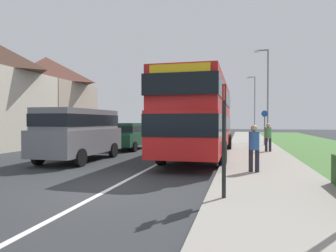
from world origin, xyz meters
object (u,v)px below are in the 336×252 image
at_px(double_decker_bus, 201,114).
at_px(street_lamp_mid, 267,90).
at_px(pedestrian_at_stop, 254,146).
at_px(parked_van_grey, 79,130).
at_px(bus_stop_sign, 224,133).
at_px(pedestrian_walking_away, 268,136).
at_px(cycle_route_sign, 265,126).
at_px(street_lamp_far, 254,101).
at_px(parked_car_dark_green, 128,135).

relative_size(double_decker_bus, street_lamp_mid, 1.45).
xyz_separation_m(pedestrian_at_stop, street_lamp_mid, (1.63, 15.34, 3.38)).
relative_size(parked_van_grey, bus_stop_sign, 1.93).
xyz_separation_m(pedestrian_walking_away, bus_stop_sign, (-1.84, -10.57, 0.56)).
distance_m(pedestrian_walking_away, bus_stop_sign, 10.75).
xyz_separation_m(pedestrian_at_stop, pedestrian_walking_away, (1.05, 7.01, 0.00)).
relative_size(pedestrian_walking_away, cycle_route_sign, 0.66).
relative_size(double_decker_bus, bus_stop_sign, 4.23).
bearing_deg(cycle_route_sign, parked_van_grey, -132.71).
height_order(pedestrian_walking_away, street_lamp_far, street_lamp_far).
bearing_deg(parked_car_dark_green, pedestrian_at_stop, -45.37).
distance_m(cycle_route_sign, street_lamp_far, 20.40).
distance_m(bus_stop_sign, street_lamp_far, 35.26).
bearing_deg(street_lamp_far, double_decker_bus, -97.84).
bearing_deg(pedestrian_at_stop, cycle_route_sign, 84.02).
xyz_separation_m(bus_stop_sign, cycle_route_sign, (1.98, 14.90, -0.11)).
bearing_deg(street_lamp_mid, parked_car_dark_green, -138.23).
distance_m(parked_car_dark_green, pedestrian_at_stop, 10.37).
bearing_deg(street_lamp_mid, cycle_route_sign, -96.25).
bearing_deg(cycle_route_sign, pedestrian_walking_away, -91.80).
height_order(cycle_route_sign, street_lamp_mid, street_lamp_mid).
bearing_deg(street_lamp_mid, pedestrian_walking_away, -93.94).
xyz_separation_m(parked_car_dark_green, pedestrian_at_stop, (7.29, -7.38, 0.06)).
relative_size(parked_car_dark_green, bus_stop_sign, 1.52).
bearing_deg(pedestrian_at_stop, double_decker_bus, 116.73).
xyz_separation_m(double_decker_bus, pedestrian_at_stop, (2.36, -4.68, -1.17)).
bearing_deg(cycle_route_sign, pedestrian_at_stop, -95.98).
height_order(cycle_route_sign, street_lamp_far, street_lamp_far).
height_order(parked_car_dark_green, bus_stop_sign, bus_stop_sign).
bearing_deg(parked_van_grey, parked_car_dark_green, 87.84).
xyz_separation_m(double_decker_bus, parked_van_grey, (-5.13, -2.76, -0.77)).
bearing_deg(bus_stop_sign, cycle_route_sign, 82.45).
bearing_deg(pedestrian_walking_away, parked_car_dark_green, 177.44).
distance_m(pedestrian_at_stop, street_lamp_far, 31.73).
xyz_separation_m(pedestrian_at_stop, cycle_route_sign, (1.19, 11.33, 0.45)).
bearing_deg(bus_stop_sign, parked_van_grey, 140.68).
height_order(parked_van_grey, street_lamp_far, street_lamp_far).
xyz_separation_m(parked_van_grey, pedestrian_at_stop, (7.49, -1.93, -0.40)).
distance_m(parked_car_dark_green, street_lamp_mid, 12.44).
distance_m(pedestrian_walking_away, street_lamp_far, 24.74).
height_order(pedestrian_at_stop, pedestrian_walking_away, same).
relative_size(street_lamp_mid, street_lamp_far, 0.98).
height_order(parked_van_grey, bus_stop_sign, bus_stop_sign).
bearing_deg(pedestrian_at_stop, bus_stop_sign, -102.47).
relative_size(parked_car_dark_green, pedestrian_walking_away, 2.37).
bearing_deg(street_lamp_mid, parked_van_grey, -124.21).
xyz_separation_m(parked_car_dark_green, bus_stop_sign, (6.50, -10.94, 0.63)).
distance_m(double_decker_bus, pedestrian_at_stop, 5.37).
distance_m(double_decker_bus, bus_stop_sign, 8.42).
distance_m(parked_car_dark_green, street_lamp_far, 25.86).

